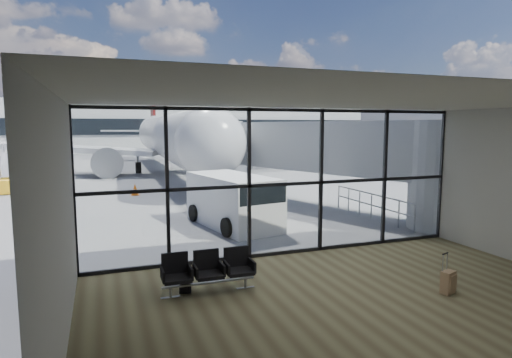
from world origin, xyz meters
TOP-DOWN VIEW (x-y plane):
  - ground at (0.00, 40.00)m, footprint 220.00×220.00m
  - lounge_shell at (0.00, -4.80)m, footprint 12.02×8.01m
  - glass_curtain_wall at (0.00, 0.00)m, footprint 12.10×0.12m
  - jet_bridge at (4.90, 7.07)m, footprint 8.00×16.50m
  - apron_railing at (5.60, 3.50)m, footprint 0.06×5.46m
  - far_terminal at (-0.59, 61.97)m, footprint 80.00×12.20m
  - tree_4 at (-21.00, 72.00)m, footprint 5.61×5.61m
  - tree_5 at (-15.00, 72.00)m, footprint 6.27×6.27m
  - seating_row at (-3.00, -2.14)m, footprint 2.22×0.65m
  - backpack at (-3.53, -2.08)m, footprint 0.31×0.31m
  - suitcase at (2.30, -4.28)m, footprint 0.41×0.34m
  - airliner at (0.66, 26.94)m, footprint 33.27×38.51m
  - service_van at (-0.38, 4.19)m, footprint 2.96×4.96m
  - belt_loader at (-9.39, 18.25)m, footprint 2.59×4.54m
  - mobile_stairs at (-10.28, 17.67)m, footprint 1.90×3.35m
  - traffic_cone_a at (-3.49, 13.64)m, footprint 0.47×0.47m
  - traffic_cone_b at (0.85, 13.39)m, footprint 0.37×0.37m
  - traffic_cone_c at (4.55, 17.00)m, footprint 0.43×0.43m

SIDE VIEW (x-z plane):
  - ground at x=0.00m, z-range 0.00..0.00m
  - backpack at x=-3.53m, z-range -0.01..0.40m
  - traffic_cone_b at x=0.85m, z-range -0.01..0.51m
  - traffic_cone_c at x=4.55m, z-range -0.02..0.60m
  - suitcase at x=2.30m, z-range -0.19..0.78m
  - traffic_cone_a at x=-3.49m, z-range -0.02..0.65m
  - seating_row at x=-3.00m, z-range 0.05..1.04m
  - mobile_stairs at x=-10.28m, z-range -0.60..1.70m
  - belt_loader at x=-9.39m, z-range -0.33..1.66m
  - apron_railing at x=5.60m, z-range 0.16..1.27m
  - service_van at x=-0.38m, z-range 0.03..2.05m
  - glass_curtain_wall at x=0.00m, z-range 0.00..4.50m
  - lounge_shell at x=0.00m, z-range 0.40..4.91m
  - jet_bridge at x=4.90m, z-range 0.59..4.92m
  - airliner at x=0.66m, z-range -1.94..7.98m
  - far_terminal at x=-0.59m, z-range -1.29..9.71m
  - tree_4 at x=-21.00m, z-range 1.22..9.29m
  - tree_5 at x=-15.00m, z-range 1.36..10.39m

